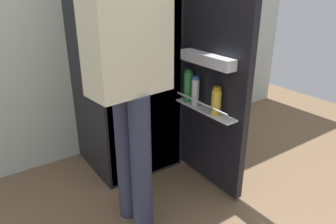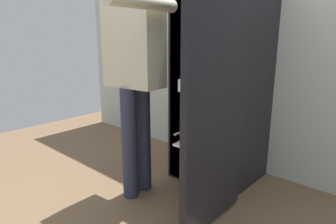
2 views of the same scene
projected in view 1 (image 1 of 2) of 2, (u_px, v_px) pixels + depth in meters
name	position (u px, v px, depth m)	size (l,w,h in m)	color
ground_plane	(166.00, 192.00, 2.26)	(5.49, 5.49, 0.00)	brown
kitchen_wall	(100.00, 2.00, 2.48)	(4.40, 0.10, 2.51)	beige
refrigerator	(130.00, 58.00, 2.32)	(0.69, 1.25, 1.76)	black
person	(130.00, 59.00, 1.61)	(0.60, 0.73, 1.72)	#2D334C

